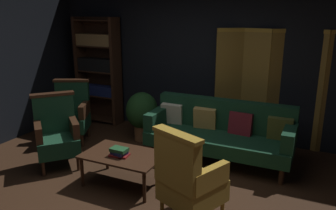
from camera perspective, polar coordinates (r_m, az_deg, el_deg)
ground_plane at (r=4.24m, az=-4.76°, el=-15.20°), size 10.00×10.00×0.00m
back_wall at (r=5.93m, az=6.85°, el=8.14°), size 7.20×0.10×2.80m
folding_screen at (r=5.70m, az=18.53°, el=2.88°), size 2.05×0.51×1.90m
bookshelf at (r=6.75m, az=-11.65°, el=6.16°), size 0.90×0.32×2.05m
velvet_couch at (r=5.07m, az=8.83°, el=-4.27°), size 2.12×0.78×0.88m
coffee_table at (r=4.37m, az=-7.56°, el=-8.77°), size 1.00×0.64×0.42m
armchair_gilt_accent at (r=3.59m, az=3.43°, el=-12.33°), size 0.76×0.76×1.04m
armchair_wing_left at (r=5.96m, az=-16.02°, el=-1.31°), size 0.77×0.77×1.04m
armchair_wing_right at (r=5.07m, az=-18.32°, el=-4.51°), size 0.82×0.82×1.04m
potted_plant at (r=5.77m, az=-4.41°, el=-1.31°), size 0.55×0.55×0.84m
book_red_leather at (r=4.30m, az=-8.22°, el=-8.35°), size 0.25×0.18×0.02m
book_navy_cloth at (r=4.29m, az=-8.24°, el=-7.97°), size 0.21×0.18×0.04m
book_green_cloth at (r=4.27m, az=-8.26°, el=-7.48°), size 0.22×0.15×0.04m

